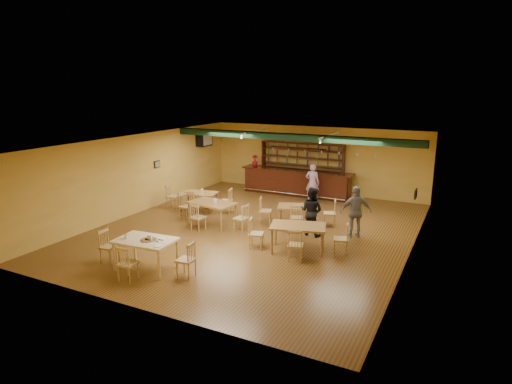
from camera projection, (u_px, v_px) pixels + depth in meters
The scene contains 23 objects.
floor at pixel (256, 229), 14.83m from camera, with size 12.00×12.00×0.00m, color #543618.
ceiling_beam at pixel (289, 137), 16.57m from camera, with size 10.00×0.30×0.25m, color black.
track_rail_left at pixel (254, 131), 17.86m from camera, with size 0.05×2.50×0.05m, color silver.
track_rail_right at pixel (329, 135), 16.46m from camera, with size 0.05×2.50×0.05m, color silver.
ac_unit at pixel (204, 140), 20.01m from camera, with size 0.34×0.70×0.48m, color silver.
picture_left at pixel (157, 164), 17.46m from camera, with size 0.04×0.34×0.28m, color black.
picture_right at pixel (416, 194), 12.69m from camera, with size 0.04×0.34×0.28m, color black.
bar_counter at pixel (296, 182), 19.41m from camera, with size 5.07×0.85×1.13m, color black.
back_bar_hutch at pixel (302, 167), 19.82m from camera, with size 3.92×0.40×2.28m, color black.
poinsettia at pixel (255, 161), 20.13m from camera, with size 0.29×0.29×0.51m, color #AC0F1C.
dining_table_a at pixel (199, 201), 17.10m from camera, with size 1.40×0.84×0.70m, color olive.
dining_table_b at pixel (297, 215), 15.29m from camera, with size 1.36×0.81×0.68m, color olive.
dining_table_c at pixel (212, 213), 15.26m from camera, with size 1.62×0.97×0.81m, color olive.
dining_table_d at pixel (298, 238), 12.82m from camera, with size 1.60×0.96×0.80m, color olive.
near_table at pixel (146, 254), 11.54m from camera, with size 1.56×1.00×0.83m, color beige.
pizza_tray at pixel (148, 240), 11.39m from camera, with size 0.40×0.40×0.01m, color silver.
parmesan_shaker at pixel (126, 237), 11.50m from camera, with size 0.07×0.07×0.11m, color #EAE5C6.
napkin_stack at pixel (162, 239), 11.46m from camera, with size 0.20×0.15×0.03m, color white.
pizza_server at pixel (155, 240), 11.36m from camera, with size 0.32×0.09×0.00m, color silver.
side_plate at pixel (158, 246), 10.98m from camera, with size 0.22×0.22×0.01m, color white.
patron_bar at pixel (312, 183), 18.19m from camera, with size 0.59×0.39×1.63m, color #814596.
patron_right_a at pixel (311, 211), 14.13m from camera, with size 0.78×0.61×1.60m, color black.
patron_right_b at pixel (356, 212), 13.92m from camera, with size 0.99×0.41×1.68m, color gray.
Camera 1 is at (6.34, -12.59, 4.78)m, focal length 30.52 mm.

